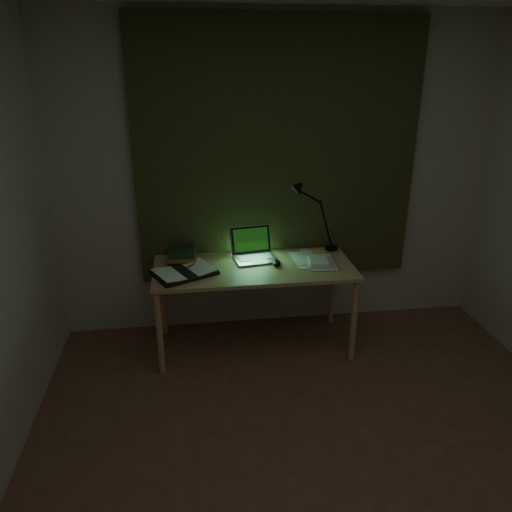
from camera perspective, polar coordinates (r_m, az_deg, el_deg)
The scene contains 12 objects.
floor at distance 2.93m, azimuth 9.49°, elevation -26.21°, with size 3.50×4.00×0.00m, color brown.
wall_back at distance 4.01m, azimuth 2.37°, elevation 8.71°, with size 3.50×0.00×2.50m, color beige.
curtain at distance 3.93m, azimuth 2.52°, elevation 11.41°, with size 2.20×0.06×2.00m, color #2C3018.
desk at distance 3.92m, azimuth -0.24°, elevation -5.82°, with size 1.51×0.66×0.69m, color tan, non-canonical shape.
laptop at distance 3.84m, azimuth -0.02°, elevation 1.14°, with size 0.33×0.37×0.23m, color #A6A6AA, non-canonical shape.
open_textbook at distance 3.66m, azimuth -8.20°, elevation -1.81°, with size 0.42×0.30×0.04m, color white, non-canonical shape.
book_stack at distance 3.89m, azimuth -8.54°, elevation 0.14°, with size 0.21×0.25×0.10m, color white, non-canonical shape.
loose_papers at distance 3.87m, azimuth 6.40°, elevation -0.53°, with size 0.32×0.34×0.02m, color white, non-canonical shape.
mouse at distance 3.78m, azimuth 2.37°, elevation -0.85°, with size 0.06×0.10×0.04m, color black.
sticky_yellow at distance 4.06m, azimuth 7.33°, elevation 0.49°, with size 0.08×0.08×0.02m, color gold.
sticky_pink at distance 4.03m, azimuth 6.94°, elevation 0.34°, with size 0.07×0.07×0.01m, color #FC62B9.
desk_lamp at distance 4.05m, azimuth 8.85°, elevation 4.56°, with size 0.39×0.30×0.58m, color black, non-canonical shape.
Camera 1 is at (-0.69, -1.84, 2.17)m, focal length 35.00 mm.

